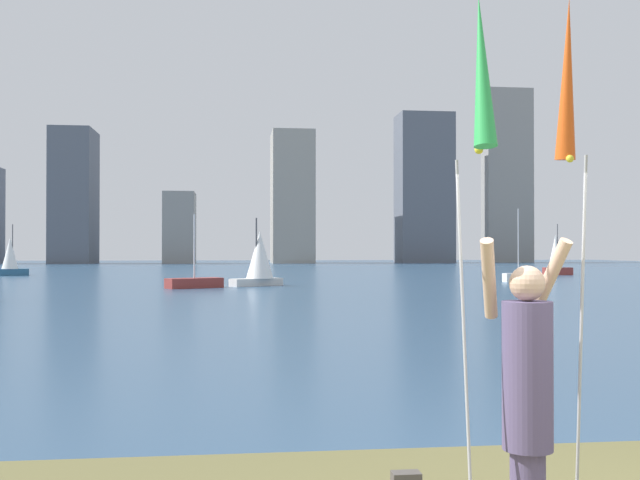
# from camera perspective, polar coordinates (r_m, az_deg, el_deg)

# --- Properties ---
(ground) EXTENTS (120.00, 138.00, 0.12)m
(ground) POSITION_cam_1_polar(r_m,az_deg,el_deg) (55.55, -4.08, -2.71)
(ground) COLOR brown
(person) EXTENTS (0.74, 0.55, 2.02)m
(person) POSITION_cam_1_polar(r_m,az_deg,el_deg) (5.81, 15.47, -9.98)
(person) COLOR #594C72
(person) RESTS_ON ground
(kite_flag_left) EXTENTS (0.16, 0.75, 3.71)m
(kite_flag_left) POSITION_cam_1_polar(r_m,az_deg,el_deg) (5.39, 12.15, 11.51)
(kite_flag_left) COLOR #B2B2B7
(kite_flag_left) RESTS_ON ground
(kite_flag_right) EXTENTS (0.16, 0.44, 3.91)m
(kite_flag_right) POSITION_cam_1_polar(r_m,az_deg,el_deg) (6.29, 18.33, 10.78)
(kite_flag_right) COLOR #B2B2B7
(kite_flag_right) RESTS_ON ground
(sailboat_1) EXTENTS (2.84, 2.14, 3.53)m
(sailboat_1) POSITION_cam_1_polar(r_m,az_deg,el_deg) (38.95, -4.65, -1.44)
(sailboat_1) COLOR silver
(sailboat_1) RESTS_ON ground
(sailboat_2) EXTENTS (2.39, 1.47, 3.69)m
(sailboat_2) POSITION_cam_1_polar(r_m,az_deg,el_deg) (58.11, -22.47, -1.29)
(sailboat_2) COLOR #2D6084
(sailboat_2) RESTS_ON ground
(sailboat_6) EXTENTS (2.89, 2.15, 3.63)m
(sailboat_6) POSITION_cam_1_polar(r_m,az_deg,el_deg) (37.34, -9.54, -3.20)
(sailboat_6) COLOR maroon
(sailboat_6) RESTS_ON ground
(sailboat_7) EXTENTS (1.92, 0.86, 4.26)m
(sailboat_7) POSITION_cam_1_polar(r_m,az_deg,el_deg) (45.24, 14.86, -2.70)
(sailboat_7) COLOR white
(sailboat_7) RESTS_ON ground
(sailboat_8) EXTENTS (2.10, 1.11, 3.74)m
(sailboat_8) POSITION_cam_1_polar(r_m,az_deg,el_deg) (57.58, 17.52, -1.21)
(sailboat_8) COLOR maroon
(sailboat_8) RESTS_ON ground
(skyline_tower_1) EXTENTS (5.17, 7.65, 17.38)m
(skyline_tower_1) POSITION_cam_1_polar(r_m,az_deg,el_deg) (102.51, -18.20, 3.15)
(skyline_tower_1) COLOR #565B66
(skyline_tower_1) RESTS_ON ground
(skyline_tower_2) EXTENTS (4.00, 6.31, 9.27)m
(skyline_tower_2) POSITION_cam_1_polar(r_m,az_deg,el_deg) (99.65, -10.63, 0.91)
(skyline_tower_2) COLOR gray
(skyline_tower_2) RESTS_ON ground
(skyline_tower_3) EXTENTS (5.54, 7.43, 17.54)m
(skyline_tower_3) POSITION_cam_1_polar(r_m,az_deg,el_deg) (100.74, -2.13, 3.23)
(skyline_tower_3) COLOR gray
(skyline_tower_3) RESTS_ON ground
(skyline_tower_4) EXTENTS (7.25, 5.65, 20.26)m
(skyline_tower_4) POSITION_cam_1_polar(r_m,az_deg,el_deg) (103.38, 7.93, 3.89)
(skyline_tower_4) COLOR #565B66
(skyline_tower_4) RESTS_ON ground
(skyline_tower_5) EXTENTS (6.57, 3.19, 24.37)m
(skyline_tower_5) POSITION_cam_1_polar(r_m,az_deg,el_deg) (109.05, 14.05, 4.75)
(skyline_tower_5) COLOR gray
(skyline_tower_5) RESTS_ON ground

